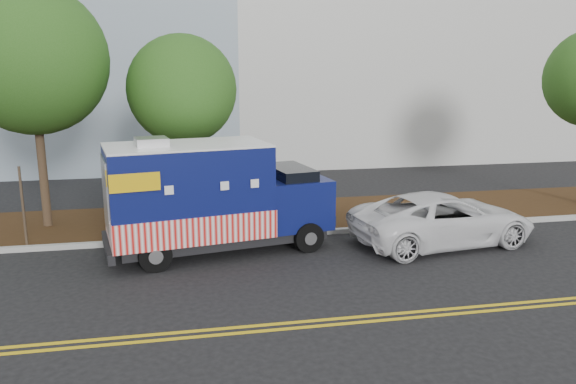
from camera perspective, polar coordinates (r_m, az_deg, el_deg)
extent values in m
plane|color=black|center=(15.64, -7.33, -6.43)|extent=(120.00, 120.00, 0.00)
cube|color=#9E9E99|center=(16.94, -7.65, -4.66)|extent=(120.00, 0.18, 0.15)
cube|color=#311E0D|center=(18.96, -8.04, -2.79)|extent=(120.00, 4.00, 0.15)
cube|color=gold|center=(11.53, -5.81, -13.57)|extent=(120.00, 0.10, 0.01)
cube|color=gold|center=(11.31, -5.69, -14.13)|extent=(120.00, 0.10, 0.01)
cylinder|color=#38281C|center=(18.99, -23.68, 2.48)|extent=(0.26, 0.26, 4.16)
sphere|color=#285818|center=(18.75, -24.57, 12.15)|extent=(4.48, 4.48, 4.48)
cylinder|color=#38281C|center=(18.80, -10.39, 2.21)|extent=(0.26, 0.26, 3.49)
sphere|color=#285818|center=(18.52, -10.71, 10.20)|extent=(3.49, 3.49, 3.49)
cube|color=#473828|center=(17.33, -25.31, -1.54)|extent=(0.06, 0.06, 2.40)
cube|color=black|center=(15.96, -6.73, -4.42)|extent=(5.89, 2.90, 0.28)
cube|color=#0B124F|center=(15.42, -10.11, 0.19)|extent=(4.58, 3.04, 2.42)
cube|color=red|center=(15.62, -9.99, -2.87)|extent=(4.63, 3.11, 0.75)
cube|color=white|center=(15.20, -10.29, 4.71)|extent=(4.58, 3.04, 0.06)
cube|color=#B7B7BA|center=(15.04, -13.71, 4.97)|extent=(0.94, 0.94, 0.22)
cube|color=#0B124F|center=(16.38, 0.36, -0.86)|extent=(2.17, 2.46, 1.41)
cube|color=black|center=(16.21, 0.20, 1.44)|extent=(1.35, 2.11, 0.65)
cube|color=black|center=(16.85, 3.28, -2.15)|extent=(0.44, 1.99, 0.30)
cube|color=black|center=(15.51, -17.80, -5.36)|extent=(0.59, 2.26, 0.28)
cube|color=#B7B7BA|center=(15.15, -18.04, -0.27)|extent=(0.37, 1.79, 1.91)
cube|color=#B7B7BA|center=(16.61, -9.93, 1.28)|extent=(1.79, 0.37, 1.11)
cube|color=#E3B10B|center=(13.92, -15.30, 0.93)|extent=(1.19, 0.24, 0.45)
cube|color=#E3B10B|center=(16.27, -16.26, 2.52)|extent=(1.19, 0.24, 0.45)
cylinder|color=black|center=(15.72, 2.09, -4.61)|extent=(0.88, 0.43, 0.85)
cylinder|color=black|center=(17.55, -0.58, -2.75)|extent=(0.88, 0.43, 0.85)
cylinder|color=black|center=(14.64, -13.36, -6.29)|extent=(0.88, 0.43, 0.85)
cylinder|color=black|center=(16.58, -14.40, -4.09)|extent=(0.88, 0.43, 0.85)
imported|color=white|center=(16.94, 15.45, -2.64)|extent=(5.69, 3.21, 1.50)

